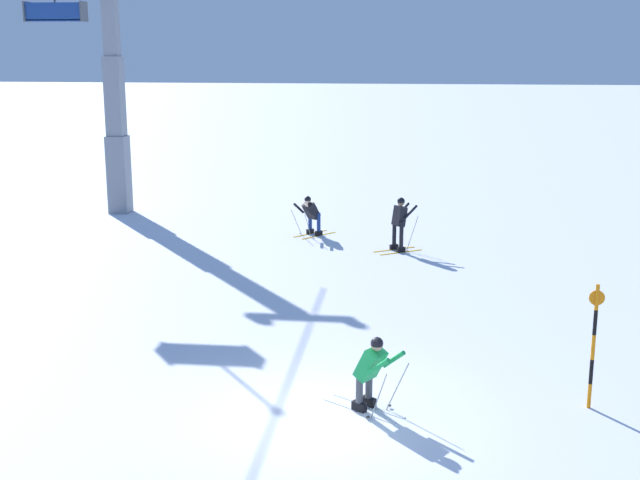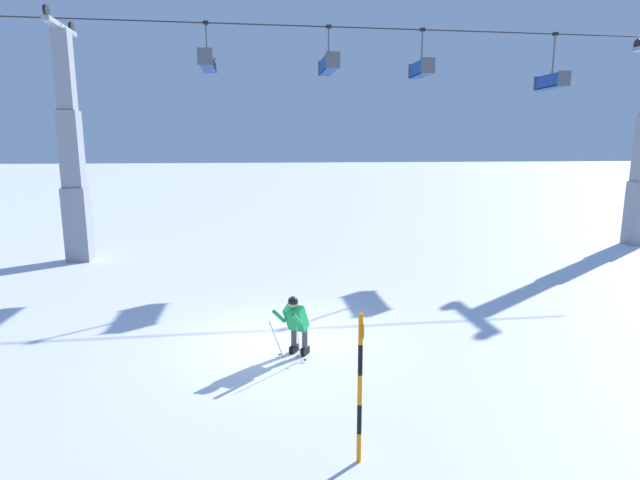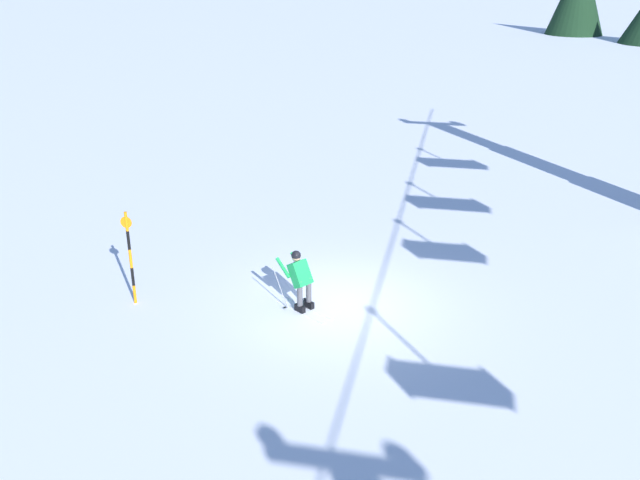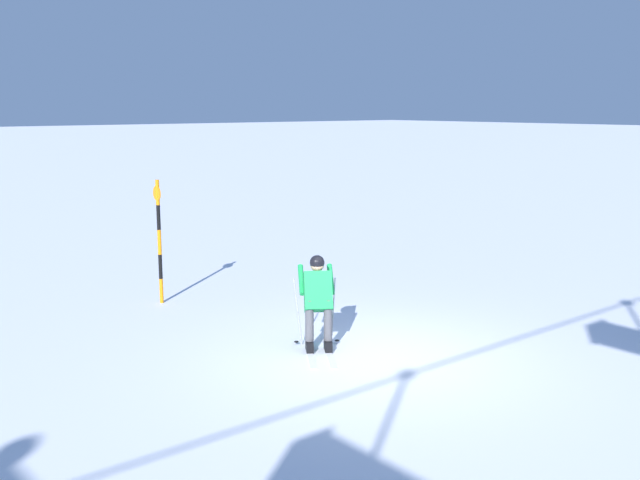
{
  "view_description": "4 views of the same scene",
  "coord_description": "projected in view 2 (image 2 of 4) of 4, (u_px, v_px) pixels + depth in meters",
  "views": [
    {
      "loc": [
        -13.69,
        -1.58,
        6.49
      ],
      "look_at": [
        0.5,
        0.03,
        3.14
      ],
      "focal_mm": 46.89,
      "sensor_mm": 36.0,
      "label": 1
    },
    {
      "loc": [
        -0.53,
        -11.54,
        4.7
      ],
      "look_at": [
        1.2,
        1.09,
        2.29
      ],
      "focal_mm": 28.07,
      "sensor_mm": 36.0,
      "label": 2
    },
    {
      "loc": [
        14.54,
        2.61,
        7.83
      ],
      "look_at": [
        0.12,
        -0.48,
        1.69
      ],
      "focal_mm": 38.66,
      "sensor_mm": 36.0,
      "label": 3
    },
    {
      "loc": [
        7.37,
        7.61,
        3.7
      ],
      "look_at": [
        0.91,
        -0.22,
        1.86
      ],
      "focal_mm": 41.7,
      "sensor_mm": 36.0,
      "label": 4
    }
  ],
  "objects": [
    {
      "name": "skier_carving_main",
      "position": [
        296.0,
        322.0,
        11.19
      ],
      "size": [
        1.31,
        1.58,
        1.56
      ],
      "color": "white",
      "rests_on": "ground_plane"
    },
    {
      "name": "chairlift_seat_second",
      "position": [
        327.0,
        65.0,
        20.71
      ],
      "size": [
        0.61,
        2.31,
        1.86
      ],
      "color": "black"
    },
    {
      "name": "ground_plane",
      "position": [
        277.0,
        342.0,
        12.17
      ],
      "size": [
        260.0,
        260.0,
        0.0
      ],
      "primitive_type": "plane",
      "color": "white"
    },
    {
      "name": "haul_cable",
      "position": [
        382.0,
        28.0,
        20.74
      ],
      "size": [
        31.32,
        0.05,
        0.05
      ],
      "primitive_type": "cylinder",
      "rotation": [
        0.0,
        1.57,
        0.0
      ],
      "color": "black"
    },
    {
      "name": "lift_tower_near",
      "position": [
        73.0,
        164.0,
        20.08
      ],
      "size": [
        0.91,
        3.0,
        9.64
      ],
      "color": "gray",
      "rests_on": "ground_plane"
    },
    {
      "name": "trail_marker_pole",
      "position": [
        360.0,
        384.0,
        7.32
      ],
      "size": [
        0.07,
        0.28,
        2.35
      ],
      "color": "orange",
      "rests_on": "ground_plane"
    },
    {
      "name": "chairlift_seat_nearest",
      "position": [
        206.0,
        62.0,
        20.04
      ],
      "size": [
        0.61,
        2.3,
        1.83
      ],
      "color": "black"
    },
    {
      "name": "chairlift_seat_fourth",
      "position": [
        550.0,
        80.0,
        22.12
      ],
      "size": [
        0.61,
        1.93,
        2.36
      ],
      "color": "black"
    },
    {
      "name": "chairlift_seat_middle",
      "position": [
        420.0,
        69.0,
        21.25
      ],
      "size": [
        0.61,
        1.81,
        1.94
      ],
      "color": "black"
    }
  ]
}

